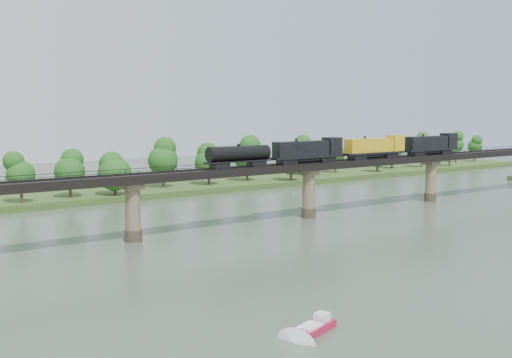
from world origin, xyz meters
TOP-DOWN VIEW (x-y plane):
  - ground at (0.00, 0.00)m, footprint 400.00×400.00m
  - far_bank at (0.00, 85.00)m, footprint 300.00×24.00m
  - bridge at (0.00, 30.00)m, footprint 236.00×30.00m
  - bridge_superstructure at (0.00, 30.00)m, footprint 220.00×4.90m
  - far_treeline at (-8.21, 80.52)m, footprint 289.06×17.54m
  - freight_train at (12.90, 30.00)m, footprint 73.61×2.87m
  - motorboat at (-45.68, -22.03)m, footprint 6.02×3.63m

SIDE VIEW (x-z plane):
  - ground at x=0.00m, z-range 0.00..0.00m
  - motorboat at x=-45.68m, z-range -0.25..1.34m
  - far_bank at x=0.00m, z-range 0.00..1.60m
  - bridge at x=0.00m, z-range -0.29..11.21m
  - far_treeline at x=-8.21m, z-range 2.03..15.63m
  - bridge_superstructure at x=0.00m, z-range 11.42..12.17m
  - freight_train at x=12.90m, z-range 11.39..16.45m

